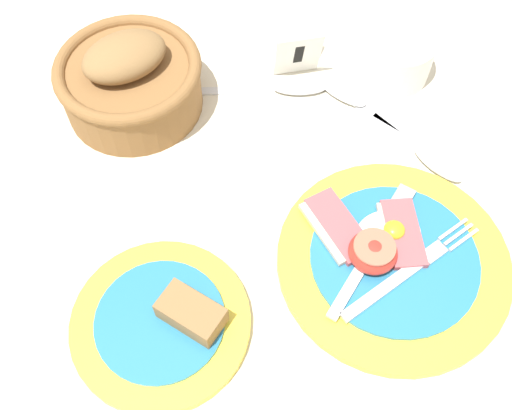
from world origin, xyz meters
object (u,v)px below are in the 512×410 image
Objects in this scene: sugar_cup at (396,55)px; teaspoon_stray at (360,103)px; bread_plate at (164,322)px; teaspoon_by_saucer at (420,150)px; bread_basket at (130,80)px; teaspoon_near_cup at (279,88)px; number_card at (296,49)px; breakfast_plate at (390,257)px.

sugar_cup reaches higher than teaspoon_stray.
bread_plate is 1.02× the size of teaspoon_by_saucer.
bread_basket reaches higher than teaspoon_near_cup.
number_card is 0.11m from teaspoon_stray.
teaspoon_near_cup is at bearing 54.40° from bread_plate.
number_card is at bearing 58.93° from teaspoon_near_cup.
bread_plate is 0.37m from teaspoon_stray.
bread_basket is 0.94× the size of teaspoon_near_cup.
breakfast_plate reaches higher than teaspoon_stray.
teaspoon_stray is (-0.04, 0.09, 0.00)m from teaspoon_by_saucer.
bread_basket is at bearing -174.10° from teaspoon_near_cup.
breakfast_plate is 1.37× the size of bread_plate.
teaspoon_stray is at bearing 179.10° from teaspoon_by_saucer.
bread_plate reaches higher than teaspoon_by_saucer.
bread_basket reaches higher than teaspoon_stray.
number_card is at bearing 1.67° from teaspoon_stray.
bread_plate is 0.96× the size of teaspoon_near_cup.
bread_basket is (0.02, 0.30, 0.03)m from bread_plate.
number_card is at bearing 162.91° from sugar_cup.
sugar_cup is 0.16m from teaspoon_near_cup.
teaspoon_by_saucer is 0.94× the size of teaspoon_near_cup.
bread_plate is at bearing -94.95° from teaspoon_by_saucer.
teaspoon_near_cup is (-0.15, 0.01, -0.03)m from sugar_cup.
breakfast_plate is 1.40× the size of teaspoon_by_saucer.
breakfast_plate is at bearing 2.32° from bread_plate.
teaspoon_by_saucer is at bearing 170.29° from teaspoon_stray.
teaspoon_by_saucer is at bearing -54.63° from number_card.
sugar_cup is 0.34m from bread_basket.
teaspoon_near_cup is (-0.14, 0.14, 0.00)m from teaspoon_by_saucer.
bread_basket is (-0.23, 0.29, 0.03)m from breakfast_plate.
sugar_cup is 0.08m from teaspoon_stray.
sugar_cup is at bearing 145.80° from teaspoon_by_saucer.
teaspoon_by_saucer and teaspoon_stray have the same top height.
sugar_cup is at bearing -13.91° from number_card.
teaspoon_by_saucer and teaspoon_near_cup have the same top height.
teaspoon_near_cup is at bearing -131.37° from number_card.
teaspoon_stray is (0.06, -0.08, -0.03)m from number_card.
sugar_cup is 0.49× the size of teaspoon_near_cup.
teaspoon_near_cup is at bearing 100.08° from breakfast_plate.
teaspoon_stray is at bearing 37.88° from bread_plate.
bread_plate is at bearing 91.77° from teaspoon_stray.
teaspoon_near_cup and teaspoon_stray have the same top height.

